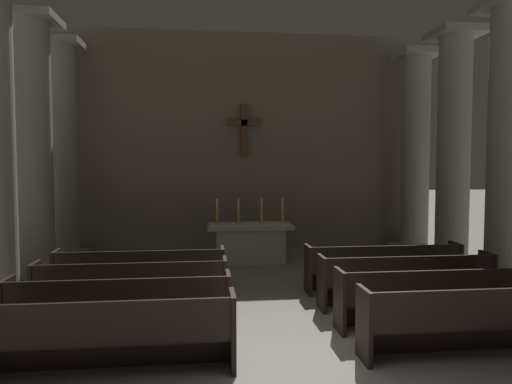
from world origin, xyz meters
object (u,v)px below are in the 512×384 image
pew_left_row_3 (132,289)px  candlestick_inner_right (262,216)px  candlestick_outer_left (217,216)px  candlestick_inner_left (239,216)px  column_right_second (508,150)px  pew_left_row_1 (105,336)px  pew_right_row_2 (437,298)px  pew_right_row_1 (477,321)px  pew_right_row_4 (384,268)px  altar (250,242)px  column_right_fourth (415,155)px  pew_left_row_2 (121,309)px  column_left_fourth (62,154)px  pew_right_row_3 (407,281)px  column_right_third (453,153)px  pew_left_row_4 (141,274)px  candlestick_outer_right (282,215)px  column_left_third (34,152)px

pew_left_row_3 → candlestick_inner_right: candlestick_inner_right is taller
candlestick_outer_left → candlestick_inner_left: (0.55, 0.00, 0.00)m
column_right_second → pew_left_row_1: bearing=-157.1°
pew_left_row_3 → pew_right_row_2: size_ratio=1.00×
pew_right_row_1 → pew_right_row_4: size_ratio=1.00×
pew_right_row_4 → altar: (-2.37, 3.03, 0.06)m
pew_left_row_3 → column_right_fourth: 9.17m
pew_left_row_2 → column_right_second: 7.93m
pew_left_row_1 → candlestick_outer_left: size_ratio=4.77×
pew_left_row_2 → column_left_fourth: 7.01m
pew_right_row_3 → column_right_third: bearing=49.8°
candlestick_outer_left → pew_left_row_4: bearing=-116.6°
pew_left_row_3 → pew_left_row_4: bearing=90.0°
column_right_second → candlestick_inner_left: (-5.22, 3.09, -1.60)m
pew_left_row_3 → pew_right_row_2: same height
pew_right_row_3 → column_right_fourth: column_right_fourth is taller
pew_left_row_1 → pew_right_row_4: 5.69m
pew_right_row_2 → pew_left_row_2: bearing=180.0°
column_right_second → candlestick_outer_left: bearing=151.8°
candlestick_outer_left → candlestick_outer_right: size_ratio=1.00×
pew_right_row_4 → column_left_third: 7.91m
pew_left_row_2 → pew_right_row_3: (4.74, 1.05, 0.00)m
pew_left_row_4 → column_right_third: bearing=15.1°
pew_left_row_2 → column_right_fourth: bearing=39.9°
column_right_second → pew_right_row_3: bearing=-158.8°
pew_right_row_1 → column_left_third: size_ratio=0.54×
pew_left_row_2 → pew_right_row_2: 4.74m
pew_left_row_4 → candlestick_inner_left: candlestick_inner_left is taller
pew_left_row_4 → pew_right_row_3: bearing=-12.5°
pew_left_row_4 → pew_right_row_2: bearing=-23.8°
pew_left_row_1 → candlestick_outer_right: bearing=62.5°
pew_left_row_4 → candlestick_outer_right: size_ratio=4.77×
candlestick_inner_left → column_left_fourth: bearing=168.2°
pew_left_row_1 → candlestick_inner_left: bearing=71.5°
pew_right_row_3 → column_right_fourth: bearing=63.2°
candlestick_outer_right → candlestick_inner_left: bearing=180.0°
pew_right_row_1 → candlestick_inner_left: 6.77m
pew_right_row_2 → candlestick_outer_right: candlestick_outer_right is taller
pew_right_row_3 → candlestick_outer_right: size_ratio=4.77×
pew_right_row_4 → column_left_fourth: bearing=151.3°
pew_left_row_3 → candlestick_outer_right: 5.25m
pew_right_row_3 → altar: altar is taller
pew_left_row_3 → column_right_fourth: (7.30, 5.05, 2.34)m
altar → pew_left_row_2: bearing=-114.8°
candlestick_inner_right → pew_left_row_2: bearing=-117.5°
pew_right_row_3 → column_right_third: 4.59m
column_right_third → altar: size_ratio=2.64×
pew_left_row_1 → pew_right_row_2: (4.74, 1.05, 0.00)m
column_right_second → candlestick_outer_left: size_ratio=8.85×
pew_left_row_3 → candlestick_outer_left: bearing=69.6°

